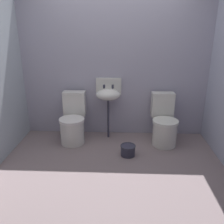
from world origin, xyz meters
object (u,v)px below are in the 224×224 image
at_px(bucket, 128,150).
at_px(sink, 108,94).
at_px(toilet_left, 73,122).
at_px(toilet_right, 164,124).

bearing_deg(bucket, sink, 116.89).
height_order(toilet_left, bucket, toilet_left).
distance_m(toilet_left, sink, 0.74).
distance_m(toilet_left, toilet_right, 1.47).
xyz_separation_m(toilet_left, toilet_right, (1.47, 0.00, 0.00)).
bearing_deg(sink, toilet_right, -11.80).
relative_size(sink, bucket, 4.39).
bearing_deg(toilet_right, sink, -14.41).
bearing_deg(bucket, toilet_right, 37.88).
bearing_deg(bucket, toilet_left, 153.16).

